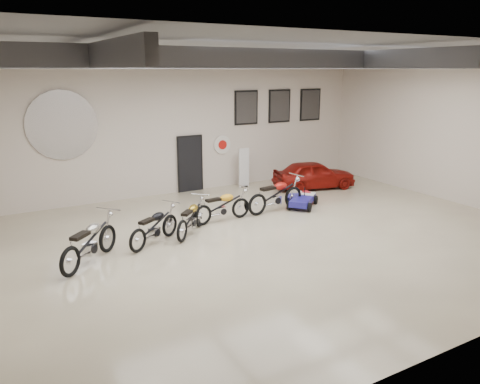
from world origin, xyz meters
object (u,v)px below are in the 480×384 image
motorcycle_gold (191,217)px  banner_stand (244,166)px  go_kart (304,197)px  motorcycle_silver (89,241)px  motorcycle_black (154,226)px  motorcycle_yellow (222,205)px  motorcycle_red (276,194)px  vintage_car (314,175)px

motorcycle_gold → banner_stand: bearing=0.7°
go_kart → motorcycle_silver: bearing=151.5°
banner_stand → motorcycle_black: banner_stand is taller
motorcycle_yellow → go_kart: size_ratio=1.12×
motorcycle_gold → motorcycle_yellow: (1.28, 0.57, 0.02)m
go_kart → motorcycle_gold: bearing=149.6°
motorcycle_silver → go_kart: (7.53, 1.43, -0.26)m
motorcycle_silver → motorcycle_red: 6.46m
motorcycle_gold → vintage_car: vintage_car is taller
motorcycle_silver → vintage_car: bearing=-25.0°
motorcycle_black → motorcycle_red: bearing=-21.1°
motorcycle_silver → motorcycle_yellow: 4.46m
motorcycle_silver → motorcycle_yellow: size_ratio=1.12×
motorcycle_gold → vintage_car: bearing=-22.7°
motorcycle_gold → vintage_car: size_ratio=0.59×
motorcycle_red → vintage_car: (3.07, 1.86, -0.03)m
motorcycle_gold → motorcycle_yellow: bearing=-20.2°
motorcycle_gold → motorcycle_yellow: size_ratio=0.97×
motorcycle_gold → motorcycle_red: motorcycle_red is taller
banner_stand → go_kart: bearing=-83.4°
motorcycle_black → go_kart: bearing=-22.8°
banner_stand → motorcycle_black: 6.84m
vintage_car → go_kart: bearing=147.2°
motorcycle_silver → motorcycle_black: (1.80, 0.49, -0.07)m
motorcycle_silver → vintage_car: motorcycle_silver is taller
motorcycle_gold → motorcycle_red: (3.33, 0.65, 0.08)m
motorcycle_yellow → motorcycle_silver: bearing=-166.9°
motorcycle_red → motorcycle_gold: bearing=-176.3°
banner_stand → motorcycle_yellow: (-2.83, -3.51, -0.31)m
motorcycle_yellow → vintage_car: size_ratio=0.61×
go_kart → vintage_car: vintage_car is taller
motorcycle_gold → vintage_car: (6.40, 2.50, 0.05)m
banner_stand → motorcycle_gold: banner_stand is taller
motorcycle_black → motorcycle_gold: size_ratio=1.02×
motorcycle_black → vintage_car: vintage_car is taller
motorcycle_black → go_kart: (5.73, 0.94, -0.19)m
motorcycle_gold → motorcycle_yellow: 1.40m
motorcycle_yellow → motorcycle_red: bearing=-1.6°
motorcycle_silver → go_kart: 7.67m
banner_stand → motorcycle_red: bearing=-103.5°
motorcycle_gold → motorcycle_red: bearing=-33.1°
motorcycle_gold → motorcycle_red: size_ratio=0.86×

